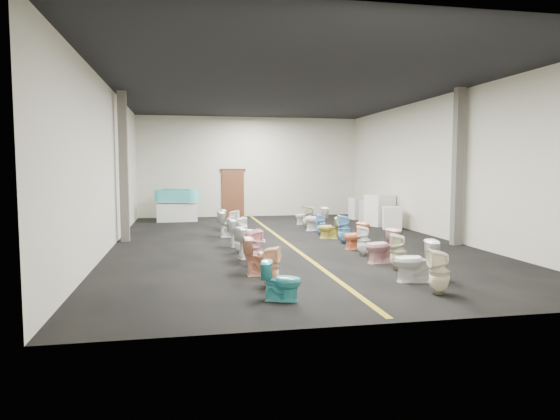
# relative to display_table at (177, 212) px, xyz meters

# --- Properties ---
(floor) EXTENTS (16.00, 16.00, 0.00)m
(floor) POSITION_rel_display_table_xyz_m (3.28, -6.44, -0.36)
(floor) COLOR black
(floor) RESTS_ON ground
(ceiling) EXTENTS (16.00, 16.00, 0.00)m
(ceiling) POSITION_rel_display_table_xyz_m (3.28, -6.44, 4.14)
(ceiling) COLOR black
(ceiling) RESTS_ON ground
(wall_back) EXTENTS (10.00, 0.00, 10.00)m
(wall_back) POSITION_rel_display_table_xyz_m (3.28, 1.56, 1.89)
(wall_back) COLOR beige
(wall_back) RESTS_ON ground
(wall_front) EXTENTS (10.00, 0.00, 10.00)m
(wall_front) POSITION_rel_display_table_xyz_m (3.28, -14.44, 1.89)
(wall_front) COLOR beige
(wall_front) RESTS_ON ground
(wall_left) EXTENTS (0.00, 16.00, 16.00)m
(wall_left) POSITION_rel_display_table_xyz_m (-1.72, -6.44, 1.89)
(wall_left) COLOR beige
(wall_left) RESTS_ON ground
(wall_right) EXTENTS (0.00, 16.00, 16.00)m
(wall_right) POSITION_rel_display_table_xyz_m (8.28, -6.44, 1.89)
(wall_right) COLOR beige
(wall_right) RESTS_ON ground
(aisle_stripe) EXTENTS (0.12, 15.60, 0.01)m
(aisle_stripe) POSITION_rel_display_table_xyz_m (3.28, -6.44, -0.36)
(aisle_stripe) COLOR olive
(aisle_stripe) RESTS_ON floor
(back_door) EXTENTS (1.00, 0.10, 2.10)m
(back_door) POSITION_rel_display_table_xyz_m (2.48, 1.50, 0.69)
(back_door) COLOR #562D19
(back_door) RESTS_ON floor
(door_frame) EXTENTS (1.15, 0.08, 0.10)m
(door_frame) POSITION_rel_display_table_xyz_m (2.48, 1.51, 1.76)
(door_frame) COLOR #331C11
(door_frame) RESTS_ON back_door
(column_left) EXTENTS (0.25, 0.25, 4.50)m
(column_left) POSITION_rel_display_table_xyz_m (-1.47, -5.44, 1.89)
(column_left) COLOR #59544C
(column_left) RESTS_ON floor
(column_right) EXTENTS (0.25, 0.25, 4.50)m
(column_right) POSITION_rel_display_table_xyz_m (8.03, -7.94, 1.89)
(column_right) COLOR #59544C
(column_right) RESTS_ON floor
(display_table) EXTENTS (1.66, 0.87, 0.73)m
(display_table) POSITION_rel_display_table_xyz_m (0.00, 0.00, 0.00)
(display_table) COLOR silver
(display_table) RESTS_ON floor
(bathtub) EXTENTS (1.82, 0.95, 0.55)m
(bathtub) POSITION_rel_display_table_xyz_m (-0.00, 0.00, 0.71)
(bathtub) COLOR #46C6CB
(bathtub) RESTS_ON display_table
(appliance_crate_a) EXTENTS (0.79, 0.79, 0.81)m
(appliance_crate_a) POSITION_rel_display_table_xyz_m (7.68, -4.22, 0.04)
(appliance_crate_a) COLOR white
(appliance_crate_a) RESTS_ON floor
(appliance_crate_b) EXTENTS (1.09, 1.09, 1.19)m
(appliance_crate_b) POSITION_rel_display_table_xyz_m (7.68, -3.05, 0.23)
(appliance_crate_b) COLOR silver
(appliance_crate_b) RESTS_ON floor
(appliance_crate_c) EXTENTS (1.02, 1.02, 0.90)m
(appliance_crate_c) POSITION_rel_display_table_xyz_m (7.68, -1.92, 0.08)
(appliance_crate_c) COLOR beige
(appliance_crate_c) RESTS_ON floor
(appliance_crate_d) EXTENTS (0.70, 0.70, 0.92)m
(appliance_crate_d) POSITION_rel_display_table_xyz_m (7.68, -0.67, 0.10)
(appliance_crate_d) COLOR silver
(appliance_crate_d) RESTS_ON floor
(toilet_left_0) EXTENTS (0.75, 0.57, 0.68)m
(toilet_left_0) POSITION_rel_display_table_xyz_m (1.89, -12.92, -0.02)
(toilet_left_0) COLOR teal
(toilet_left_0) RESTS_ON floor
(toilet_left_1) EXTENTS (0.46, 0.45, 0.77)m
(toilet_left_1) POSITION_rel_display_table_xyz_m (1.86, -11.93, 0.02)
(toilet_left_1) COLOR #F8BE91
(toilet_left_1) RESTS_ON floor
(toilet_left_2) EXTENTS (0.81, 0.48, 0.81)m
(toilet_left_2) POSITION_rel_display_table_xyz_m (1.89, -10.93, 0.04)
(toilet_left_2) COLOR #E8A382
(toilet_left_2) RESTS_ON floor
(toilet_left_3) EXTENTS (0.48, 0.48, 0.84)m
(toilet_left_3) POSITION_rel_display_table_xyz_m (1.81, -9.92, 0.06)
(toilet_left_3) COLOR pink
(toilet_left_3) RESTS_ON floor
(toilet_left_4) EXTENTS (0.86, 0.65, 0.78)m
(toilet_left_4) POSITION_rel_display_table_xyz_m (1.91, -8.93, 0.03)
(toilet_left_4) COLOR white
(toilet_left_4) RESTS_ON floor
(toilet_left_5) EXTENTS (0.35, 0.34, 0.72)m
(toilet_left_5) POSITION_rel_display_table_xyz_m (1.74, -8.05, -0.00)
(toilet_left_5) COLOR white
(toilet_left_5) RESTS_ON floor
(toilet_left_6) EXTENTS (0.84, 0.57, 0.80)m
(toilet_left_6) POSITION_rel_display_table_xyz_m (1.89, -7.09, 0.04)
(toilet_left_6) COLOR white
(toilet_left_6) RESTS_ON floor
(toilet_left_7) EXTENTS (0.45, 0.45, 0.74)m
(toilet_left_7) POSITION_rel_display_table_xyz_m (1.94, -6.10, 0.01)
(toilet_left_7) COLOR white
(toilet_left_7) RESTS_ON floor
(toilet_left_8) EXTENTS (0.87, 0.56, 0.83)m
(toilet_left_8) POSITION_rel_display_table_xyz_m (1.76, -5.07, 0.05)
(toilet_left_8) COLOR silver
(toilet_left_8) RESTS_ON floor
(toilet_left_9) EXTENTS (0.45, 0.45, 0.79)m
(toilet_left_9) POSITION_rel_display_table_xyz_m (1.94, -4.14, 0.03)
(toilet_left_9) COLOR white
(toilet_left_9) RESTS_ON floor
(toilet_left_10) EXTENTS (0.75, 0.48, 0.72)m
(toilet_left_10) POSITION_rel_display_table_xyz_m (1.95, -3.11, -0.00)
(toilet_left_10) COLOR silver
(toilet_left_10) RESTS_ON floor
(toilet_right_0) EXTENTS (0.43, 0.42, 0.81)m
(toilet_right_0) POSITION_rel_display_table_xyz_m (4.72, -13.05, 0.04)
(toilet_right_0) COLOR beige
(toilet_right_0) RESTS_ON floor
(toilet_right_1) EXTENTS (0.89, 0.61, 0.84)m
(toilet_right_1) POSITION_rel_display_table_xyz_m (4.74, -12.08, 0.05)
(toilet_right_1) COLOR silver
(toilet_right_1) RESTS_ON floor
(toilet_right_2) EXTENTS (0.49, 0.48, 0.81)m
(toilet_right_2) POSITION_rel_display_table_xyz_m (4.88, -10.98, 0.04)
(toilet_right_2) COLOR beige
(toilet_right_2) RESTS_ON floor
(toilet_right_3) EXTENTS (0.84, 0.55, 0.81)m
(toilet_right_3) POSITION_rel_display_table_xyz_m (4.85, -10.12, 0.04)
(toilet_right_3) COLOR #DFA0A4
(toilet_right_3) RESTS_ON floor
(toilet_right_4) EXTENTS (0.45, 0.45, 0.77)m
(toilet_right_4) POSITION_rel_display_table_xyz_m (4.78, -9.12, 0.02)
(toilet_right_4) COLOR white
(toilet_right_4) RESTS_ON floor
(toilet_right_5) EXTENTS (0.81, 0.64, 0.72)m
(toilet_right_5) POSITION_rel_display_table_xyz_m (4.90, -8.12, -0.00)
(toilet_right_5) COLOR #ED7E4A
(toilet_right_5) RESTS_ON floor
(toilet_right_6) EXTENTS (0.44, 0.43, 0.85)m
(toilet_right_6) POSITION_rel_display_table_xyz_m (4.93, -7.07, 0.06)
(toilet_right_6) COLOR #6EAFD7
(toilet_right_6) RESTS_ON floor
(toilet_right_7) EXTENTS (0.77, 0.59, 0.69)m
(toilet_right_7) POSITION_rel_display_table_xyz_m (4.77, -6.05, -0.02)
(toilet_right_7) COLOR #DBCA4D
(toilet_right_7) RESTS_ON floor
(toilet_right_8) EXTENTS (0.35, 0.34, 0.70)m
(toilet_right_8) POSITION_rel_display_table_xyz_m (4.76, -5.16, -0.02)
(toilet_right_8) COLOR #79B4EE
(toilet_right_8) RESTS_ON floor
(toilet_right_9) EXTENTS (0.85, 0.51, 0.84)m
(toilet_right_9) POSITION_rel_display_table_xyz_m (4.87, -4.09, 0.05)
(toilet_right_9) COLOR white
(toilet_right_9) RESTS_ON floor
(toilet_right_10) EXTENTS (0.49, 0.49, 0.82)m
(toilet_right_10) POSITION_rel_display_table_xyz_m (4.79, -3.22, 0.05)
(toilet_right_10) COLOR beige
(toilet_right_10) RESTS_ON floor
(toilet_right_11) EXTENTS (0.72, 0.50, 0.68)m
(toilet_right_11) POSITION_rel_display_table_xyz_m (4.90, -2.09, -0.03)
(toilet_right_11) COLOR white
(toilet_right_11) RESTS_ON floor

